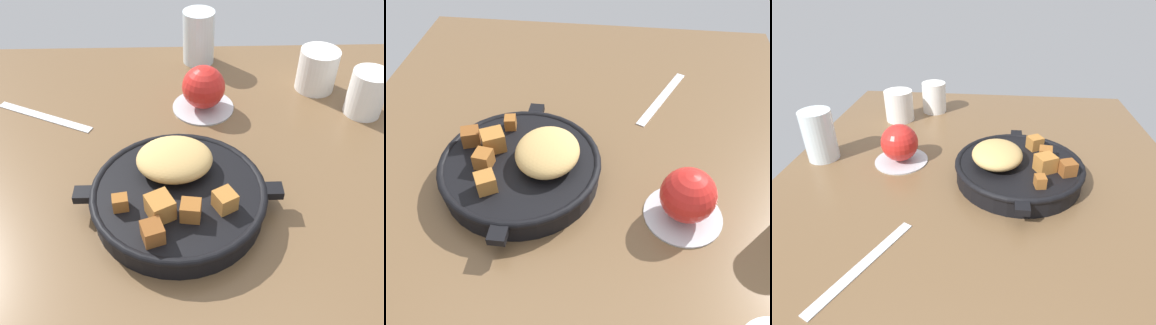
# 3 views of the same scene
# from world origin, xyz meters

# --- Properties ---
(ground_plane) EXTENTS (1.03, 0.81, 0.02)m
(ground_plane) POSITION_xyz_m (0.00, 0.00, -0.01)
(ground_plane) COLOR brown
(cast_iron_skillet) EXTENTS (0.29, 0.25, 0.08)m
(cast_iron_skillet) POSITION_xyz_m (0.02, -0.07, 0.03)
(cast_iron_skillet) COLOR black
(cast_iron_skillet) RESTS_ON ground_plane
(saucer_plate) EXTENTS (0.11, 0.11, 0.01)m
(saucer_plate) POSITION_xyz_m (0.07, 0.17, 0.00)
(saucer_plate) COLOR #B7BABF
(saucer_plate) RESTS_ON ground_plane
(red_apple) EXTENTS (0.08, 0.08, 0.08)m
(red_apple) POSITION_xyz_m (0.07, 0.17, 0.04)
(red_apple) COLOR red
(red_apple) RESTS_ON saucer_plate
(butter_knife) EXTENTS (0.18, 0.10, 0.00)m
(butter_knife) POSITION_xyz_m (-0.22, 0.15, 0.00)
(butter_knife) COLOR silver
(butter_knife) RESTS_ON ground_plane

